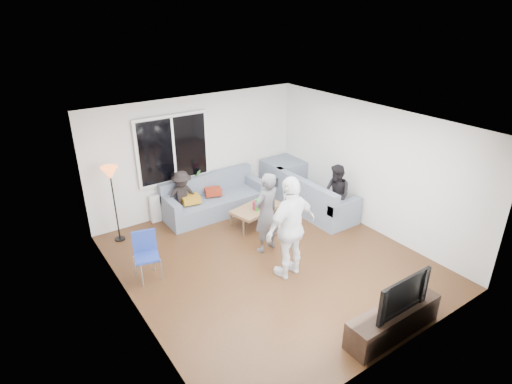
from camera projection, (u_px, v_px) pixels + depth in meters
floor at (270, 261)px, 7.77m from camera, size 5.00×5.50×0.04m
ceiling at (272, 123)px, 6.68m from camera, size 5.00×5.50×0.04m
wall_back at (197, 154)px, 9.30m from camera, size 5.00×0.04×2.60m
wall_front at (404, 276)px, 5.14m from camera, size 5.00×0.04×2.60m
wall_left at (128, 240)px, 5.92m from camera, size 0.04×5.50×2.60m
wall_right at (370, 168)px, 8.52m from camera, size 0.04×5.50×2.60m
window_frame at (173, 149)px, 8.83m from camera, size 1.62×0.06×1.47m
window_glass at (174, 149)px, 8.80m from camera, size 1.50×0.02×1.35m
window_mullion at (174, 150)px, 8.79m from camera, size 0.05×0.03×1.35m
radiator at (178, 202)px, 9.31m from camera, size 1.30×0.12×0.62m
potted_plant at (197, 178)px, 9.33m from camera, size 0.20×0.16×0.37m
vase at (172, 188)px, 9.06m from camera, size 0.18×0.18×0.17m
sofa_back_section at (214, 196)px, 9.35m from camera, size 2.30×0.85×0.85m
sofa_right_section at (315, 195)px, 9.40m from camera, size 2.00×0.85×0.85m
sofa_corner at (283, 177)px, 10.35m from camera, size 0.85×0.85×0.85m
cushion_yellow at (191, 199)px, 8.99m from camera, size 0.43×0.38×0.14m
cushion_red at (213, 191)px, 9.36m from camera, size 0.44×0.40×0.13m
coffee_table at (257, 216)px, 8.97m from camera, size 1.21×0.83×0.40m
pitcher at (257, 205)px, 8.77m from camera, size 0.17×0.17×0.17m
side_chair at (147, 257)px, 7.08m from camera, size 0.49×0.49×0.86m
floor_lamp at (115, 205)px, 8.13m from camera, size 0.32×0.32×1.56m
player_left at (266, 213)px, 7.79m from camera, size 0.63×0.47×1.59m
player_right at (291, 228)px, 7.02m from camera, size 1.12×0.57×1.84m
spectator_right at (336, 195)px, 8.83m from camera, size 0.61×0.72×1.32m
spectator_back at (183, 197)px, 8.92m from camera, size 0.78×0.48×1.17m
tv_console at (393, 321)px, 5.97m from camera, size 1.60×0.40×0.44m
television at (398, 292)px, 5.76m from camera, size 1.00×0.13×0.58m
bottle_b at (257, 205)px, 8.68m from camera, size 0.08×0.08×0.27m
bottle_d at (270, 201)px, 8.88m from camera, size 0.07×0.07×0.27m
bottle_e at (267, 197)px, 9.11m from camera, size 0.07×0.07×0.19m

